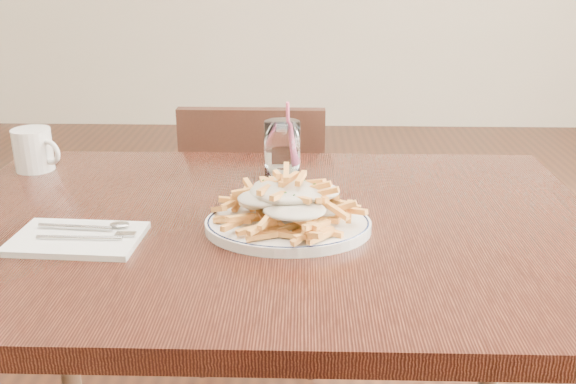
{
  "coord_description": "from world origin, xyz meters",
  "views": [
    {
      "loc": [
        0.07,
        -1.05,
        1.2
      ],
      "look_at": [
        0.04,
        -0.05,
        0.82
      ],
      "focal_mm": 40.0,
      "sensor_mm": 36.0,
      "label": 1
    }
  ],
  "objects_px": {
    "loaded_fries": "(288,199)",
    "table": "(268,259)",
    "chair_far": "(256,223)",
    "coffee_mug": "(34,150)",
    "fries_plate": "(288,225)",
    "water_glass": "(282,153)"
  },
  "relations": [
    {
      "from": "fries_plate",
      "to": "coffee_mug",
      "type": "relative_size",
      "value": 2.64
    },
    {
      "from": "chair_far",
      "to": "table",
      "type": "bearing_deg",
      "value": -83.52
    },
    {
      "from": "loaded_fries",
      "to": "coffee_mug",
      "type": "relative_size",
      "value": 2.31
    },
    {
      "from": "table",
      "to": "loaded_fries",
      "type": "xyz_separation_m",
      "value": [
        0.04,
        -0.05,
        0.14
      ]
    },
    {
      "from": "chair_far",
      "to": "loaded_fries",
      "type": "distance_m",
      "value": 0.77
    },
    {
      "from": "chair_far",
      "to": "coffee_mug",
      "type": "relative_size",
      "value": 7.33
    },
    {
      "from": "fries_plate",
      "to": "coffee_mug",
      "type": "distance_m",
      "value": 0.64
    },
    {
      "from": "water_glass",
      "to": "chair_far",
      "type": "bearing_deg",
      "value": 102.54
    },
    {
      "from": "table",
      "to": "loaded_fries",
      "type": "distance_m",
      "value": 0.15
    },
    {
      "from": "fries_plate",
      "to": "chair_far",
      "type": "bearing_deg",
      "value": 99.21
    },
    {
      "from": "fries_plate",
      "to": "loaded_fries",
      "type": "distance_m",
      "value": 0.05
    },
    {
      "from": "water_glass",
      "to": "coffee_mug",
      "type": "bearing_deg",
      "value": 176.3
    },
    {
      "from": "chair_far",
      "to": "fries_plate",
      "type": "height_order",
      "value": "chair_far"
    },
    {
      "from": "loaded_fries",
      "to": "chair_far",
      "type": "bearing_deg",
      "value": 99.21
    },
    {
      "from": "table",
      "to": "water_glass",
      "type": "height_order",
      "value": "water_glass"
    },
    {
      "from": "chair_far",
      "to": "water_glass",
      "type": "xyz_separation_m",
      "value": [
        0.09,
        -0.41,
        0.34
      ]
    },
    {
      "from": "loaded_fries",
      "to": "table",
      "type": "bearing_deg",
      "value": 130.05
    },
    {
      "from": "water_glass",
      "to": "fries_plate",
      "type": "bearing_deg",
      "value": -85.93
    },
    {
      "from": "fries_plate",
      "to": "loaded_fries",
      "type": "relative_size",
      "value": 1.14
    },
    {
      "from": "chair_far",
      "to": "water_glass",
      "type": "height_order",
      "value": "water_glass"
    },
    {
      "from": "coffee_mug",
      "to": "fries_plate",
      "type": "bearing_deg",
      "value": -28.82
    },
    {
      "from": "loaded_fries",
      "to": "fries_plate",
      "type": "bearing_deg",
      "value": -90.0
    }
  ]
}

